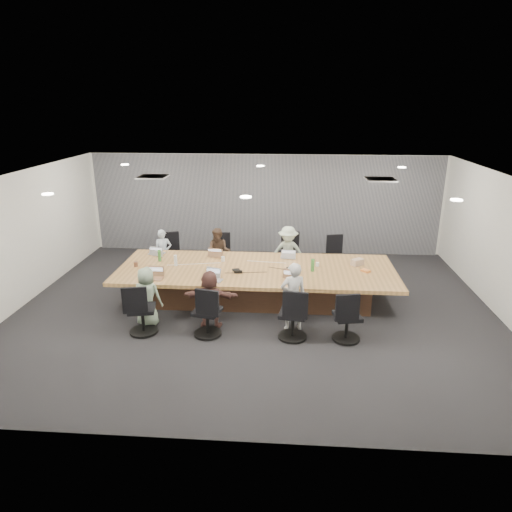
# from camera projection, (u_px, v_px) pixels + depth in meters

# --- Properties ---
(floor) EXTENTS (10.00, 8.00, 0.00)m
(floor) POSITION_uv_depth(u_px,v_px,m) (255.00, 309.00, 9.69)
(floor) COLOR black
(floor) RESTS_ON ground
(ceiling) EXTENTS (10.00, 8.00, 0.00)m
(ceiling) POSITION_uv_depth(u_px,v_px,m) (254.00, 177.00, 8.79)
(ceiling) COLOR white
(ceiling) RESTS_ON wall_back
(wall_back) EXTENTS (10.00, 0.00, 2.80)m
(wall_back) POSITION_uv_depth(u_px,v_px,m) (265.00, 204.00, 13.02)
(wall_back) COLOR silver
(wall_back) RESTS_ON ground
(wall_front) EXTENTS (10.00, 0.00, 2.80)m
(wall_front) POSITION_uv_depth(u_px,v_px,m) (229.00, 346.00, 5.46)
(wall_front) COLOR silver
(wall_front) RESTS_ON ground
(wall_left) EXTENTS (0.00, 8.00, 2.80)m
(wall_left) POSITION_uv_depth(u_px,v_px,m) (18.00, 241.00, 9.58)
(wall_left) COLOR silver
(wall_left) RESTS_ON ground
(wall_right) EXTENTS (0.00, 8.00, 2.80)m
(wall_right) POSITION_uv_depth(u_px,v_px,m) (510.00, 252.00, 8.90)
(wall_right) COLOR silver
(wall_right) RESTS_ON ground
(curtain) EXTENTS (9.80, 0.04, 2.80)m
(curtain) POSITION_uv_depth(u_px,v_px,m) (265.00, 205.00, 12.94)
(curtain) COLOR slate
(curtain) RESTS_ON ground
(conference_table) EXTENTS (6.00, 2.20, 0.74)m
(conference_table) POSITION_uv_depth(u_px,v_px,m) (256.00, 282.00, 10.04)
(conference_table) COLOR #503221
(conference_table) RESTS_ON ground
(chair_0) EXTENTS (0.64, 0.64, 0.75)m
(chair_0) POSITION_uv_depth(u_px,v_px,m) (167.00, 256.00, 11.82)
(chair_0) COLOR black
(chair_0) RESTS_ON ground
(chair_1) EXTENTS (0.53, 0.53, 0.76)m
(chair_1) POSITION_uv_depth(u_px,v_px,m) (221.00, 257.00, 11.72)
(chair_1) COLOR black
(chair_1) RESTS_ON ground
(chair_2) EXTENTS (0.69, 0.69, 0.85)m
(chair_2) POSITION_uv_depth(u_px,v_px,m) (288.00, 257.00, 11.59)
(chair_2) COLOR black
(chair_2) RESTS_ON ground
(chair_3) EXTENTS (0.63, 0.63, 0.77)m
(chair_3) POSITION_uv_depth(u_px,v_px,m) (332.00, 260.00, 11.52)
(chair_3) COLOR black
(chair_3) RESTS_ON ground
(chair_4) EXTENTS (0.66, 0.66, 0.83)m
(chair_4) POSITION_uv_depth(u_px,v_px,m) (142.00, 313.00, 8.56)
(chair_4) COLOR black
(chair_4) RESTS_ON ground
(chair_5) EXTENTS (0.66, 0.66, 0.82)m
(chair_5) POSITION_uv_depth(u_px,v_px,m) (207.00, 315.00, 8.48)
(chair_5) COLOR black
(chair_5) RESTS_ON ground
(chair_6) EXTENTS (0.64, 0.64, 0.84)m
(chair_6) POSITION_uv_depth(u_px,v_px,m) (293.00, 317.00, 8.37)
(chair_6) COLOR black
(chair_6) RESTS_ON ground
(chair_7) EXTENTS (0.63, 0.63, 0.80)m
(chair_7) POSITION_uv_depth(u_px,v_px,m) (347.00, 320.00, 8.31)
(chair_7) COLOR black
(chair_7) RESTS_ON ground
(person_0) EXTENTS (0.48, 0.38, 1.17)m
(person_0) POSITION_uv_depth(u_px,v_px,m) (163.00, 253.00, 11.42)
(person_0) COLOR #ACBBCA
(person_0) RESTS_ON ground
(laptop_0) EXTENTS (0.40, 0.32, 0.02)m
(laptop_0) POSITION_uv_depth(u_px,v_px,m) (157.00, 253.00, 10.85)
(laptop_0) COLOR #B2B2B7
(laptop_0) RESTS_ON conference_table
(person_1) EXTENTS (0.63, 0.50, 1.24)m
(person_1) POSITION_uv_depth(u_px,v_px,m) (219.00, 253.00, 11.31)
(person_1) COLOR #483427
(person_1) RESTS_ON ground
(laptop_1) EXTENTS (0.38, 0.29, 0.02)m
(laptop_1) POSITION_uv_depth(u_px,v_px,m) (215.00, 255.00, 10.75)
(laptop_1) COLOR #8C6647
(laptop_1) RESTS_ON conference_table
(person_2) EXTENTS (0.88, 0.53, 1.32)m
(person_2) POSITION_uv_depth(u_px,v_px,m) (288.00, 253.00, 11.18)
(person_2) COLOR #ACBFA8
(person_2) RESTS_ON ground
(laptop_2) EXTENTS (0.35, 0.25, 0.02)m
(laptop_2) POSITION_uv_depth(u_px,v_px,m) (288.00, 257.00, 10.63)
(laptop_2) COLOR #B2B2B7
(laptop_2) RESTS_ON conference_table
(person_4) EXTENTS (0.63, 0.45, 1.19)m
(person_4) POSITION_uv_depth(u_px,v_px,m) (147.00, 296.00, 8.84)
(person_4) COLOR gray
(person_4) RESTS_ON ground
(laptop_4) EXTENTS (0.35, 0.25, 0.02)m
(laptop_4) POSITION_uv_depth(u_px,v_px,m) (155.00, 279.00, 9.31)
(laptop_4) COLOR #8C6647
(laptop_4) RESTS_ON conference_table
(person_5) EXTENTS (1.07, 0.35, 1.16)m
(person_5) POSITION_uv_depth(u_px,v_px,m) (210.00, 299.00, 8.76)
(person_5) COLOR brown
(person_5) RESTS_ON ground
(laptop_5) EXTENTS (0.36, 0.29, 0.02)m
(laptop_5) POSITION_uv_depth(u_px,v_px,m) (214.00, 280.00, 9.22)
(laptop_5) COLOR #B2B2B7
(laptop_5) RESTS_ON conference_table
(person_6) EXTENTS (0.56, 0.44, 1.36)m
(person_6) POSITION_uv_depth(u_px,v_px,m) (293.00, 297.00, 8.62)
(person_6) COLOR #BABABA
(person_6) RESTS_ON ground
(laptop_6) EXTENTS (0.38, 0.31, 0.02)m
(laptop_6) POSITION_uv_depth(u_px,v_px,m) (293.00, 282.00, 9.11)
(laptop_6) COLOR #8C6647
(laptop_6) RESTS_ON conference_table
(bottle_green_left) EXTENTS (0.09, 0.09, 0.26)m
(bottle_green_left) POSITION_uv_depth(u_px,v_px,m) (160.00, 256.00, 10.32)
(bottle_green_left) COLOR #367932
(bottle_green_left) RESTS_ON conference_table
(bottle_green_right) EXTENTS (0.10, 0.10, 0.27)m
(bottle_green_right) POSITION_uv_depth(u_px,v_px,m) (313.00, 265.00, 9.70)
(bottle_green_right) COLOR #367932
(bottle_green_right) RESTS_ON conference_table
(bottle_clear) EXTENTS (0.09, 0.09, 0.24)m
(bottle_clear) POSITION_uv_depth(u_px,v_px,m) (176.00, 260.00, 10.03)
(bottle_clear) COLOR silver
(bottle_clear) RESTS_ON conference_table
(cup_white_far) EXTENTS (0.11, 0.11, 0.11)m
(cup_white_far) POSITION_uv_depth(u_px,v_px,m) (223.00, 259.00, 10.33)
(cup_white_far) COLOR white
(cup_white_far) RESTS_ON conference_table
(cup_white_near) EXTENTS (0.09, 0.09, 0.09)m
(cup_white_near) POSITION_uv_depth(u_px,v_px,m) (317.00, 264.00, 10.01)
(cup_white_near) COLOR white
(cup_white_near) RESTS_ON conference_table
(mug_brown) EXTENTS (0.09, 0.09, 0.10)m
(mug_brown) POSITION_uv_depth(u_px,v_px,m) (136.00, 264.00, 10.01)
(mug_brown) COLOR brown
(mug_brown) RESTS_ON conference_table
(mic_left) EXTENTS (0.18, 0.15, 0.03)m
(mic_left) POSITION_uv_depth(u_px,v_px,m) (236.00, 270.00, 9.78)
(mic_left) COLOR black
(mic_left) RESTS_ON conference_table
(mic_right) EXTENTS (0.16, 0.13, 0.03)m
(mic_right) POSITION_uv_depth(u_px,v_px,m) (290.00, 268.00, 9.88)
(mic_right) COLOR black
(mic_right) RESTS_ON conference_table
(stapler) EXTENTS (0.17, 0.05, 0.06)m
(stapler) POSITION_uv_depth(u_px,v_px,m) (238.00, 272.00, 9.61)
(stapler) COLOR black
(stapler) RESTS_ON conference_table
(canvas_bag) EXTENTS (0.31, 0.28, 0.14)m
(canvas_bag) POSITION_uv_depth(u_px,v_px,m) (357.00, 262.00, 10.08)
(canvas_bag) COLOR tan
(canvas_bag) RESTS_ON conference_table
(snack_packet) EXTENTS (0.22, 0.22, 0.04)m
(snack_packet) POSITION_uv_depth(u_px,v_px,m) (366.00, 271.00, 9.71)
(snack_packet) COLOR orange
(snack_packet) RESTS_ON conference_table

